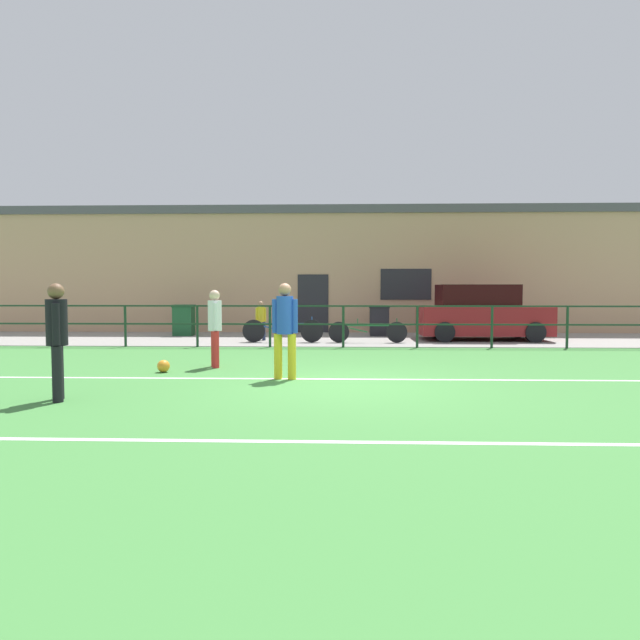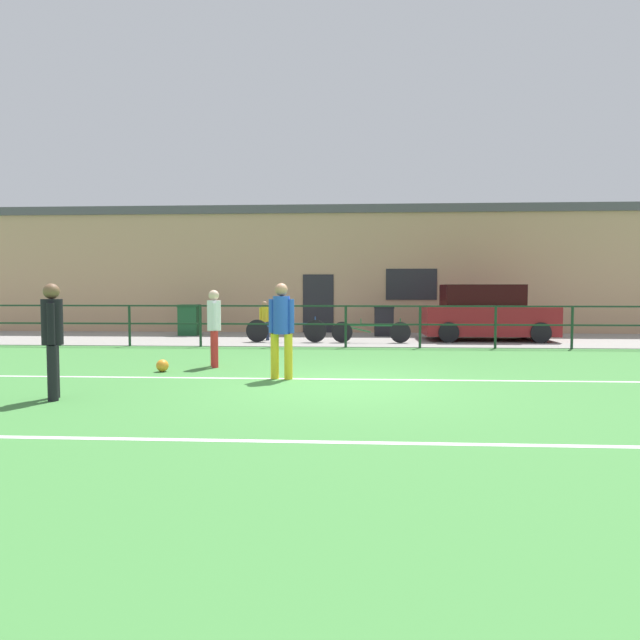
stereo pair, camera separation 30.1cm
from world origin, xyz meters
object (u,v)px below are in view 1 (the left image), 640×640
Objects in this scene: player_winger at (215,323)px; trash_bin_0 at (379,321)px; player_goalkeeper at (57,334)px; spectator_child at (261,318)px; bicycle_parked_0 at (283,331)px; bicycle_parked_1 at (368,332)px; trash_bin_1 at (184,320)px; soccer_ball_match at (164,366)px; parked_car_red at (481,314)px; player_striker at (285,325)px.

trash_bin_0 is (3.86, 7.60, -0.37)m from player_winger.
player_winger is (1.50, 3.52, -0.06)m from player_goalkeeper.
trash_bin_0 is (3.72, 1.85, -0.17)m from spectator_child.
bicycle_parked_0 is at bearing -28.43° from player_winger.
player_goalkeeper reaches higher than bicycle_parked_1.
player_winger is at bearing -99.42° from bicycle_parked_0.
player_goalkeeper is 9.41m from spectator_child.
player_goalkeeper is at bearing -83.74° from trash_bin_1.
player_winger reaches higher than soccer_ball_match.
parked_car_red is at bearing 10.10° from bicycle_parked_0.
spectator_child reaches higher than bicycle_parked_0.
bicycle_parked_1 is at bearing -0.00° from bicycle_parked_0.
soccer_ball_match is at bearing 112.34° from player_winger.
parked_car_red is at bearing 64.57° from player_striker.
player_goalkeeper is 1.62× the size of trash_bin_1.
bicycle_parked_1 is (4.85, 8.69, -0.61)m from player_goalkeeper.
spectator_child is 1.19× the size of trash_bin_0.
parked_car_red is 3.88× the size of trash_bin_0.
spectator_child is 0.98m from bicycle_parked_0.
spectator_child is at bearing 110.44° from player_striker.
bicycle_parked_0 is 2.37× the size of trash_bin_0.
player_goalkeeper is at bearing -103.31° from soccer_ball_match.
player_goalkeeper is 0.73× the size of bicycle_parked_1.
trash_bin_0 is at bearing -171.30° from spectator_child.
spectator_child is 0.31× the size of parked_car_red.
player_winger is 1.36m from soccer_ball_match.
player_goalkeeper is 0.71× the size of bicycle_parked_0.
player_striker is 1.42× the size of spectator_child.
trash_bin_0 is at bearing 1.43° from trash_bin_1.
trash_bin_0 is at bearing -49.24° from player_goalkeeper.
player_goalkeeper is 11.03m from trash_bin_1.
player_striker is 1.08× the size of player_winger.
trash_bin_0 is (2.28, 9.07, -0.44)m from player_striker.
bicycle_parked_1 is at bearing -20.54° from trash_bin_1.
player_winger is 9.30m from parked_car_red.
soccer_ball_match is 8.39m from trash_bin_1.
trash_bin_1 is at bearing 102.82° from soccer_ball_match.
parked_car_red is (6.90, 6.24, -0.08)m from player_winger.
parked_car_red is at bearing -24.02° from trash_bin_0.
player_goalkeeper is 1.41× the size of spectator_child.
bicycle_parked_0 is at bearing -140.97° from trash_bin_0.
trash_bin_1 is at bearing -17.28° from player_goalkeeper.
player_striker reaches higher than trash_bin_1.
player_goalkeeper is at bearing -119.16° from bicycle_parked_1.
trash_bin_1 is at bearing -48.54° from spectator_child.
player_striker is 9.36m from trash_bin_0.
parked_car_red is (8.39, 9.76, -0.14)m from player_goalkeeper.
trash_bin_1 reaches higher than bicycle_parked_1.
bicycle_parked_1 is (2.49, -0.00, -0.03)m from bicycle_parked_0.
trash_bin_1 is (-1.86, 8.17, 0.42)m from soccer_ball_match.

